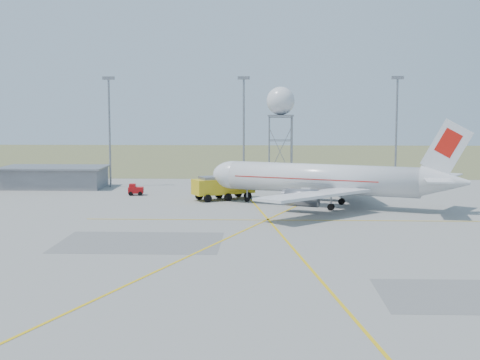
{
  "coord_description": "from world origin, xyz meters",
  "views": [
    {
      "loc": [
        -6.31,
        -57.5,
        15.07
      ],
      "look_at": [
        -9.77,
        40.0,
        4.24
      ],
      "focal_mm": 50.0,
      "sensor_mm": 36.0,
      "label": 1
    }
  ],
  "objects_px": {
    "radar_tower": "(280,132)",
    "fire_truck": "(225,188)",
    "airliner_main": "(327,180)",
    "baggage_tug": "(136,191)"
  },
  "relations": [
    {
      "from": "airliner_main",
      "to": "baggage_tug",
      "type": "distance_m",
      "value": 33.63
    },
    {
      "from": "airliner_main",
      "to": "radar_tower",
      "type": "xyz_separation_m",
      "value": [
        -6.39,
        22.81,
        6.32
      ]
    },
    {
      "from": "radar_tower",
      "to": "baggage_tug",
      "type": "bearing_deg",
      "value": -156.72
    },
    {
      "from": "airliner_main",
      "to": "fire_truck",
      "type": "distance_m",
      "value": 17.49
    },
    {
      "from": "baggage_tug",
      "to": "fire_truck",
      "type": "bearing_deg",
      "value": -21.47
    },
    {
      "from": "fire_truck",
      "to": "baggage_tug",
      "type": "relative_size",
      "value": 3.94
    },
    {
      "from": "airliner_main",
      "to": "fire_truck",
      "type": "relative_size",
      "value": 3.69
    },
    {
      "from": "airliner_main",
      "to": "radar_tower",
      "type": "distance_m",
      "value": 24.52
    },
    {
      "from": "fire_truck",
      "to": "baggage_tug",
      "type": "xyz_separation_m",
      "value": [
        -15.49,
        4.74,
        -1.18
      ]
    },
    {
      "from": "radar_tower",
      "to": "fire_truck",
      "type": "distance_m",
      "value": 19.9
    }
  ]
}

